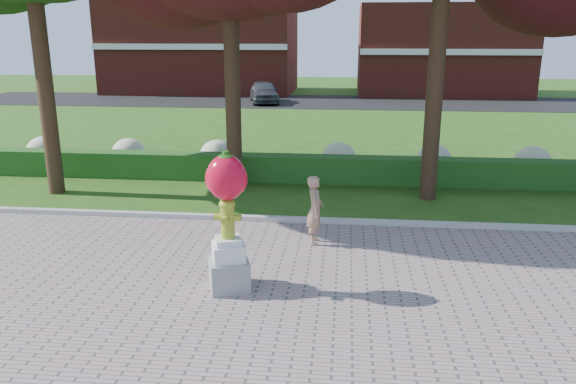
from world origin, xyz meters
name	(u,v)px	position (x,y,z in m)	size (l,w,h in m)	color
ground	(278,274)	(0.00, 0.00, 0.00)	(100.00, 100.00, 0.00)	#235114
curb	(293,220)	(0.00, 3.00, 0.07)	(40.00, 0.18, 0.15)	#ADADA5
lawn_hedge	(305,169)	(0.00, 7.00, 0.40)	(24.00, 0.70, 0.80)	#164F19
hydrangea_row	(325,157)	(0.57, 8.00, 0.55)	(20.10, 1.10, 0.99)	beige
street	(329,102)	(0.00, 28.00, 0.01)	(50.00, 8.00, 0.02)	black
building_left	(203,45)	(-10.00, 34.00, 3.50)	(14.00, 8.00, 7.00)	maroon
building_right	(441,50)	(8.00, 34.00, 3.20)	(12.00, 8.00, 6.40)	maroon
hydrant_sculpture	(227,218)	(-0.77, -0.75, 1.35)	(0.85, 0.85, 2.48)	gray
woman	(315,210)	(0.60, 1.64, 0.79)	(0.54, 0.36, 1.49)	#A77C5F
parked_car	(264,92)	(-4.21, 26.86, 0.73)	(1.69, 4.19, 1.43)	#42444A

